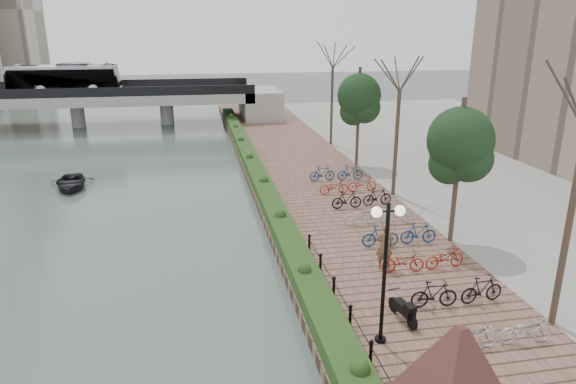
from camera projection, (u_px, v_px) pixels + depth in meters
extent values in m
cube|color=#485A55|center=(20.00, 180.00, 34.60)|extent=(30.00, 130.00, 0.02)
cube|color=brown|center=(320.00, 194.00, 30.79)|extent=(8.00, 75.00, 0.50)
cube|color=gray|center=(558.00, 181.00, 33.56)|extent=(24.00, 75.00, 0.50)
cube|color=#203914|center=(259.00, 177.00, 32.38)|extent=(1.10, 56.00, 0.60)
cylinder|color=black|center=(371.00, 353.00, 14.70)|extent=(0.10, 0.10, 0.70)
cylinder|color=black|center=(350.00, 317.00, 16.57)|extent=(0.10, 0.10, 0.70)
cylinder|color=black|center=(334.00, 287.00, 18.44)|extent=(0.10, 0.10, 0.70)
cylinder|color=black|center=(320.00, 264.00, 20.32)|extent=(0.10, 0.10, 0.70)
cylinder|color=black|center=(309.00, 244.00, 22.19)|extent=(0.10, 0.10, 0.70)
pyramid|color=#42201C|center=(456.00, 377.00, 11.86)|extent=(5.44, 5.44, 2.66)
cylinder|color=black|center=(384.00, 275.00, 15.22)|extent=(0.12, 0.12, 4.51)
cylinder|color=black|center=(388.00, 211.00, 14.61)|extent=(0.70, 0.06, 0.06)
sphere|color=white|center=(377.00, 212.00, 14.55)|extent=(0.32, 0.32, 0.32)
sphere|color=white|center=(400.00, 211.00, 14.68)|extent=(0.32, 0.32, 0.32)
imported|color=brown|center=(385.00, 246.00, 20.49)|extent=(0.76, 0.57, 1.90)
imported|color=#B9BABE|center=(471.00, 335.00, 15.37)|extent=(0.60, 1.72, 0.90)
imported|color=black|center=(432.00, 292.00, 17.80)|extent=(0.47, 1.66, 1.00)
imported|color=#9C2916|center=(403.00, 262.00, 20.25)|extent=(0.60, 1.71, 0.90)
imported|color=navy|center=(380.00, 236.00, 22.67)|extent=(0.47, 1.66, 1.00)
imported|color=#B9BABE|center=(361.00, 217.00, 25.12)|extent=(0.60, 1.71, 0.90)
imported|color=black|center=(346.00, 199.00, 27.54)|extent=(0.47, 1.66, 1.00)
imported|color=#9C2916|center=(333.00, 186.00, 29.99)|extent=(0.60, 1.72, 0.90)
imported|color=navy|center=(323.00, 174.00, 32.41)|extent=(0.47, 1.66, 1.00)
imported|color=#B9BABE|center=(525.00, 329.00, 15.69)|extent=(0.60, 1.72, 0.90)
imported|color=black|center=(480.00, 288.00, 18.11)|extent=(0.47, 1.66, 1.00)
imported|color=#9C2916|center=(445.00, 258.00, 20.56)|extent=(0.60, 1.71, 0.90)
imported|color=navy|center=(418.00, 233.00, 22.98)|extent=(0.47, 1.66, 1.00)
imported|color=#B9BABE|center=(396.00, 214.00, 25.43)|extent=(0.60, 1.71, 0.90)
imported|color=black|center=(378.00, 197.00, 27.85)|extent=(0.47, 1.66, 1.00)
imported|color=#9C2916|center=(363.00, 185.00, 30.30)|extent=(0.60, 1.72, 0.90)
imported|color=navy|center=(350.00, 172.00, 32.72)|extent=(0.47, 1.66, 1.00)
cube|color=gray|center=(76.00, 98.00, 52.43)|extent=(36.00, 8.00, 1.00)
cube|color=black|center=(66.00, 93.00, 48.49)|extent=(36.00, 0.15, 0.90)
cube|color=black|center=(82.00, 85.00, 55.80)|extent=(36.00, 0.15, 0.90)
cylinder|color=gray|center=(78.00, 115.00, 52.97)|extent=(1.40, 1.40, 2.50)
cylinder|color=gray|center=(167.00, 113.00, 54.52)|extent=(1.40, 1.40, 2.50)
imported|color=white|center=(64.00, 78.00, 51.68)|extent=(2.52, 10.77, 3.00)
imported|color=black|center=(70.00, 183.00, 32.55)|extent=(3.19, 4.13, 0.79)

